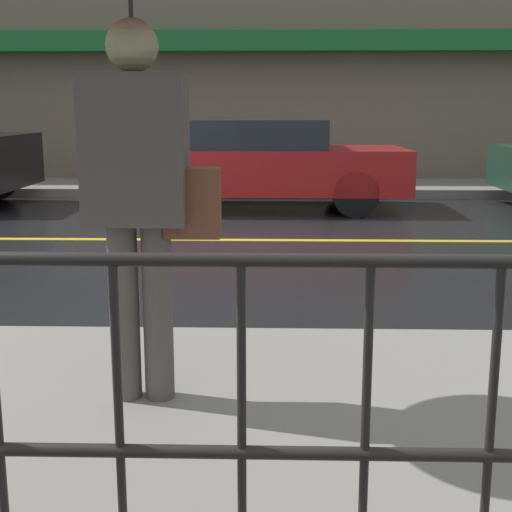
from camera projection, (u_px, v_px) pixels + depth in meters
The scene contains 6 objects.
ground_plane at pixel (140, 240), 7.93m from camera, with size 80.00×80.00×0.00m, color black.
sidewalk_far at pixel (190, 187), 12.51m from camera, with size 28.00×2.00×0.15m.
lane_marking at pixel (140, 239), 7.93m from camera, with size 25.20×0.12×0.01m.
building_storefront at pixel (194, 7), 12.96m from camera, with size 28.00×0.85×6.57m.
pedestrian at pixel (134, 42), 2.92m from camera, with size 0.93×0.93×2.04m.
car_red at pixel (260, 162), 10.25m from camera, with size 4.07×1.80×1.28m.
Camera 1 is at (1.50, -7.76, 1.44)m, focal length 50.00 mm.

